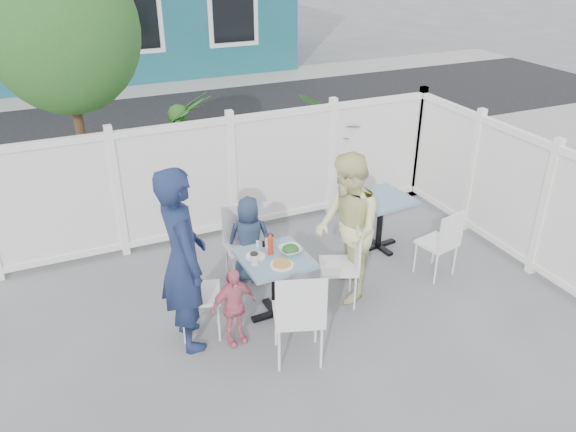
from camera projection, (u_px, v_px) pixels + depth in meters
name	position (u px, v px, depth m)	size (l,w,h in m)	color
ground	(304.00, 337.00, 5.64)	(80.00, 80.00, 0.00)	slate
near_sidewalk	(199.00, 192.00, 8.73)	(24.00, 2.60, 0.01)	gray
street	(151.00, 125.00, 11.75)	(24.00, 5.00, 0.01)	black
far_sidewalk	(126.00, 90.00, 14.27)	(24.00, 1.60, 0.01)	gray
fence_back	(232.00, 178.00, 7.28)	(5.86, 0.08, 1.60)	white
fence_right	(505.00, 193.00, 6.86)	(0.08, 3.66, 1.60)	white
tree	(63.00, 31.00, 6.57)	(1.80, 1.62, 3.59)	#382316
potted_shrub_a	(188.00, 157.00, 7.66)	(0.99, 0.99, 1.76)	#23501D
potted_shrub_b	(335.00, 143.00, 8.42)	(1.44, 1.25, 1.60)	#23501D
main_table	(275.00, 271.00, 5.72)	(0.70, 0.70, 0.72)	slate
spare_table	(381.00, 209.00, 7.00)	(0.74, 0.74, 0.71)	slate
chair_left	(191.00, 287.00, 5.49)	(0.50, 0.51, 0.92)	white
chair_right	(346.00, 259.00, 5.97)	(0.52, 0.53, 0.90)	white
chair_back	(242.00, 238.00, 6.39)	(0.43, 0.42, 0.90)	white
chair_near	(299.00, 312.00, 5.06)	(0.57, 0.56, 1.00)	white
chair_spare	(443.00, 239.00, 6.42)	(0.46, 0.45, 0.85)	white
man	(183.00, 260.00, 5.20)	(0.68, 0.44, 1.85)	#192549
woman	(347.00, 229.00, 5.94)	(0.81, 0.63, 1.66)	#D5D853
boy	(249.00, 239.00, 6.39)	(0.50, 0.32, 1.02)	#23324D
toddler	(233.00, 307.00, 5.40)	(0.49, 0.21, 0.84)	#DB6D85
plate_main	(282.00, 265.00, 5.50)	(0.24, 0.24, 0.01)	white
plate_side	(255.00, 256.00, 5.64)	(0.20, 0.20, 0.01)	white
salad_bowl	(290.00, 250.00, 5.71)	(0.23, 0.23, 0.06)	white
coffee_cup_a	(254.00, 259.00, 5.50)	(0.08, 0.08, 0.12)	beige
coffee_cup_b	(270.00, 241.00, 5.80)	(0.09, 0.09, 0.13)	beige
ketchup_bottle	(270.00, 246.00, 5.66)	(0.06, 0.06, 0.19)	red
salt_shaker	(258.00, 244.00, 5.82)	(0.03, 0.03, 0.07)	white
pepper_shaker	(263.00, 244.00, 5.82)	(0.03, 0.03, 0.07)	black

